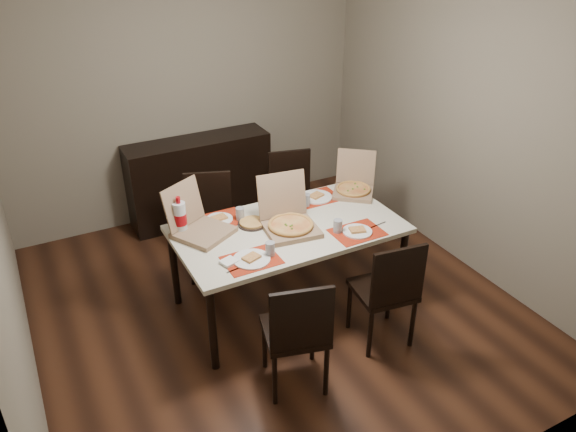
% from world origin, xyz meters
% --- Properties ---
extents(ground, '(3.80, 4.00, 0.02)m').
position_xyz_m(ground, '(0.00, 0.00, -0.01)').
color(ground, '#412214').
rests_on(ground, ground).
extents(room_walls, '(3.84, 4.02, 2.62)m').
position_xyz_m(room_walls, '(0.00, 0.43, 1.73)').
color(room_walls, gray).
rests_on(room_walls, ground).
extents(sideboard, '(1.50, 0.40, 0.90)m').
position_xyz_m(sideboard, '(0.00, 1.78, 0.45)').
color(sideboard, black).
rests_on(sideboard, ground).
extents(dining_table, '(1.80, 1.00, 0.75)m').
position_xyz_m(dining_table, '(0.12, -0.01, 0.68)').
color(dining_table, beige).
rests_on(dining_table, ground).
extents(chair_near_left, '(0.51, 0.51, 0.93)m').
position_xyz_m(chair_near_left, '(-0.28, -0.91, 0.51)').
color(chair_near_left, black).
rests_on(chair_near_left, ground).
extents(chair_near_right, '(0.47, 0.47, 0.93)m').
position_xyz_m(chair_near_right, '(0.54, -0.81, 0.51)').
color(chair_near_right, black).
rests_on(chair_near_right, ground).
extents(chair_far_left, '(0.54, 0.54, 0.93)m').
position_xyz_m(chair_far_left, '(-0.26, 0.79, 0.51)').
color(chair_far_left, black).
rests_on(chair_far_left, ground).
extents(chair_far_right, '(0.51, 0.51, 0.93)m').
position_xyz_m(chair_far_right, '(0.64, 0.89, 0.51)').
color(chair_far_right, black).
rests_on(chair_far_right, ground).
extents(setting_near_left, '(0.43, 0.30, 0.11)m').
position_xyz_m(setting_near_left, '(-0.32, -0.32, 0.77)').
color(setting_near_left, '#AD200B').
rests_on(setting_near_left, dining_table).
extents(setting_near_right, '(0.50, 0.30, 0.11)m').
position_xyz_m(setting_near_right, '(0.52, -0.32, 0.77)').
color(setting_near_right, '#AD200B').
rests_on(setting_near_right, dining_table).
extents(setting_far_left, '(0.45, 0.30, 0.11)m').
position_xyz_m(setting_far_left, '(-0.31, 0.33, 0.77)').
color(setting_far_left, '#AD200B').
rests_on(setting_far_left, dining_table).
extents(setting_far_right, '(0.44, 0.30, 0.11)m').
position_xyz_m(setting_far_right, '(0.54, 0.30, 0.77)').
color(setting_far_right, '#AD200B').
rests_on(setting_far_right, dining_table).
extents(napkin_loose, '(0.16, 0.15, 0.02)m').
position_xyz_m(napkin_loose, '(0.08, -0.07, 0.76)').
color(napkin_loose, white).
rests_on(napkin_loose, dining_table).
extents(pizza_box_center, '(0.45, 0.49, 0.40)m').
position_xyz_m(pizza_box_center, '(0.11, -0.04, 0.81)').
color(pizza_box_center, '#87694E').
rests_on(pizza_box_center, dining_table).
extents(pizza_box_right, '(0.51, 0.51, 0.35)m').
position_xyz_m(pizza_box_right, '(0.93, 0.26, 0.81)').
color(pizza_box_right, '#87694E').
rests_on(pizza_box_right, dining_table).
extents(pizza_box_left, '(0.54, 0.56, 0.39)m').
position_xyz_m(pizza_box_left, '(-0.54, 0.22, 0.81)').
color(pizza_box_left, '#87694E').
rests_on(pizza_box_left, dining_table).
extents(faina_plate, '(0.24, 0.24, 0.03)m').
position_xyz_m(faina_plate, '(-0.12, 0.15, 0.76)').
color(faina_plate, black).
rests_on(faina_plate, dining_table).
extents(dip_bowl, '(0.12, 0.12, 0.03)m').
position_xyz_m(dip_bowl, '(0.21, 0.21, 0.76)').
color(dip_bowl, white).
rests_on(dip_bowl, dining_table).
extents(soda_bottle, '(0.11, 0.11, 0.31)m').
position_xyz_m(soda_bottle, '(-0.67, 0.30, 0.88)').
color(soda_bottle, silver).
rests_on(soda_bottle, dining_table).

